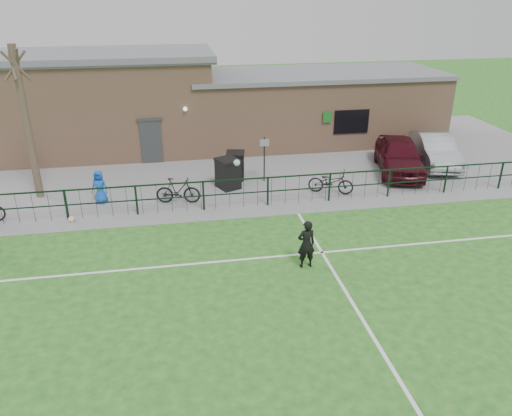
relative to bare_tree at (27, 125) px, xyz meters
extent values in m
plane|color=#235E1B|center=(8.00, -10.50, -3.00)|extent=(90.00, 90.00, 0.00)
cube|color=slate|center=(8.00, 3.00, -2.99)|extent=(34.00, 13.00, 0.02)
cube|color=white|center=(8.00, -2.70, -3.00)|extent=(28.00, 0.10, 0.01)
cube|color=white|center=(8.00, -6.50, -3.00)|extent=(28.00, 0.10, 0.01)
cube|color=white|center=(10.00, -10.50, -3.00)|extent=(0.10, 16.00, 0.01)
cube|color=black|center=(8.00, -2.50, -2.40)|extent=(28.00, 0.10, 1.20)
cylinder|color=#4A392D|center=(0.00, 0.00, 0.00)|extent=(0.30, 0.30, 6.00)
cube|color=black|center=(8.16, 0.64, -2.41)|extent=(0.89, 0.97, 1.13)
cube|color=black|center=(7.70, -0.41, -2.38)|extent=(1.09, 1.15, 1.20)
cylinder|color=black|center=(9.36, 0.09, -1.98)|extent=(0.07, 0.07, 2.00)
imported|color=#400B15|center=(15.66, 0.17, -2.19)|extent=(3.03, 4.95, 1.58)
imported|color=#989B9F|center=(17.80, 0.88, -2.26)|extent=(2.44, 4.61, 1.44)
imported|color=black|center=(5.56, -1.67, -2.46)|extent=(1.80, 0.79, 1.05)
imported|color=black|center=(11.81, -1.74, -2.49)|extent=(1.97, 1.34, 0.98)
imported|color=blue|center=(2.54, -1.13, -2.31)|extent=(0.76, 0.62, 1.35)
imported|color=black|center=(9.24, -7.24, -2.22)|extent=(0.60, 0.42, 1.55)
sphere|color=white|center=(7.55, -4.35, -0.50)|extent=(0.22, 0.22, 0.22)
sphere|color=white|center=(1.64, -2.73, -2.88)|extent=(0.24, 0.24, 0.24)
cube|color=tan|center=(8.00, 6.00, -1.25)|extent=(24.00, 5.00, 3.50)
cube|color=tan|center=(1.76, 6.00, 1.10)|extent=(11.52, 5.00, 1.20)
cube|color=slate|center=(1.76, 6.00, 1.82)|extent=(12.02, 5.40, 0.28)
cube|color=slate|center=(13.28, 6.00, 0.60)|extent=(13.44, 5.30, 0.22)
cube|color=#383A3D|center=(4.50, 3.47, -1.95)|extent=(1.00, 0.08, 2.10)
cube|color=black|center=(14.50, 3.47, -1.40)|extent=(1.80, 0.08, 1.20)
cube|color=#19661E|center=(13.20, 3.42, -1.10)|extent=(0.45, 0.04, 0.55)
camera|label=1|loc=(5.41, -20.07, 4.98)|focal=35.00mm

